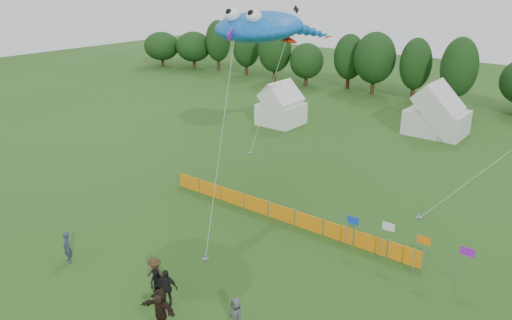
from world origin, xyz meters
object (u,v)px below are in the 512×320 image
Objects in this scene: tent_left at (281,107)px; stingray_kite at (263,26)px; spectator_c at (155,275)px; spectator_e at (236,315)px; spectator_a at (67,247)px; tent_right at (437,115)px; spectator_b at (157,285)px; spectator_f at (160,309)px; spectator_d at (166,288)px; barrier_fence at (281,213)px.

stingray_kite reaches higher than tent_left.
spectator_c reaches higher than spectator_e.
stingray_kite reaches higher than spectator_a.
tent_left is 19.95m from stingray_kite.
tent_right is at bearing 24.64° from tent_left.
spectator_b is (-1.27, -34.01, -1.16)m from tent_right.
tent_left reaches higher than spectator_f.
tent_left is 2.29× the size of spectator_a.
spectator_f is at bearing -30.57° from spectator_c.
tent_left is 2.14× the size of spectator_d.
spectator_d is (6.91, 0.68, 0.06)m from spectator_a.
spectator_d is at bearing -71.94° from stingray_kite.
tent_left is at bearing 87.92° from spectator_d.
spectator_f reaches higher than spectator_a.
stingray_kite is at bearing -59.12° from tent_left.
spectator_f reaches higher than spectator_c.
spectator_f is (7.88, -0.55, 0.08)m from spectator_a.
spectator_b is 4.46m from spectator_e.
spectator_a is at bearing -102.15° from tent_right.
spectator_e is at bearing 8.41° from spectator_c.
spectator_f is (1.67, -1.29, 0.18)m from spectator_b.
tent_right is at bearing 94.04° from spectator_a.
spectator_f is 0.11× the size of stingray_kite.
barrier_fence is (-1.29, -23.88, -1.43)m from tent_right.
spectator_b is 0.72m from spectator_d.
spectator_d is at bearing -11.77° from spectator_c.
spectator_e is 17.96m from stingray_kite.
spectator_b is 0.81× the size of spectator_f.
spectator_e is (4.44, -9.62, 0.34)m from barrier_fence.
spectator_c is (-1.75, -33.68, -1.00)m from tent_right.
tent_left is 0.74× the size of tent_right.
spectator_b is at bearing -149.76° from spectator_e.
tent_right is 0.30× the size of barrier_fence.
spectator_c is 1.24m from spectator_d.
tent_left reaches higher than spectator_b.
spectator_d is (1.18, -0.39, 0.00)m from spectator_c.
tent_right is at bearing 93.36° from spectator_c.
spectator_b is 0.09× the size of stingray_kite.
tent_right is 0.31× the size of stingray_kite.
stingray_kite is at bearing 80.67° from spectator_d.
spectator_f is at bearing -81.58° from barrier_fence.
spectator_e is at bearing -7.41° from spectator_b.
spectator_e is 0.10× the size of stingray_kite.
spectator_a is at bearing 166.95° from spectator_f.
spectator_d is 0.11× the size of stingray_kite.
stingray_kite is at bearing 101.12° from spectator_f.
stingray_kite is at bearing 109.87° from spectator_c.
tent_left is 29.90m from spectator_c.
spectator_a is at bearing 172.84° from spectator_b.
spectator_b is at bearing -65.83° from tent_left.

